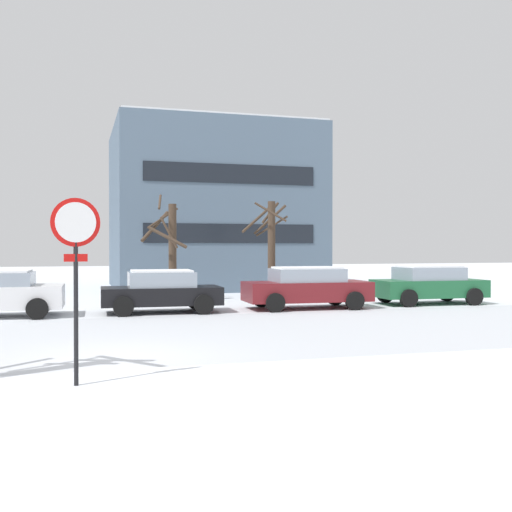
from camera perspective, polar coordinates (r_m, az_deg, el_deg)
The scene contains 9 objects.
ground_plane at distance 12.14m, azimuth -13.65°, elevation -9.38°, with size 120.00×120.00×0.00m, color white.
road_surface at distance 15.14m, azimuth -14.20°, elevation -7.34°, with size 80.00×8.09×0.00m.
stop_sign at distance 9.89m, azimuth -16.44°, elevation 0.20°, with size 0.75×0.15×2.91m.
parked_car_black at distance 20.31m, azimuth -8.80°, elevation -3.23°, with size 3.91×2.08×1.40m.
parked_car_maroon at distance 21.47m, azimuth 4.75°, elevation -2.92°, with size 4.41×2.14×1.46m.
parked_car_green at distance 24.05m, azimuth 15.78°, elevation -2.56°, with size 4.16×2.18×1.45m.
tree_far_mid at distance 24.15m, azimuth -7.99°, elevation 0.78°, with size 1.70×2.27×4.25m.
tree_far_right at distance 24.07m, azimuth 1.38°, elevation 0.95°, with size 1.93×1.94×4.00m.
building_far_right at distance 33.18m, azimuth -4.23°, elevation 4.43°, with size 10.25×9.16×8.48m.
Camera 1 is at (-0.56, -11.93, 2.14)m, focal length 42.96 mm.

